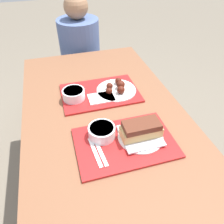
{
  "coord_description": "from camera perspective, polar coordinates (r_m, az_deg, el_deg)",
  "views": [
    {
      "loc": [
        -0.2,
        -0.86,
        1.52
      ],
      "look_at": [
        0.03,
        -0.05,
        0.8
      ],
      "focal_mm": 35.0,
      "sensor_mm": 36.0,
      "label": 1
    }
  ],
  "objects": [
    {
      "name": "ground_plane",
      "position": [
        1.76,
        -1.39,
        -19.52
      ],
      "size": [
        12.0,
        12.0,
        0.0
      ],
      "primitive_type": "plane",
      "color": "#706656"
    },
    {
      "name": "picnic_table",
      "position": [
        1.23,
        -1.87,
        -3.8
      ],
      "size": [
        0.84,
        1.5,
        0.76
      ],
      "color": "brown",
      "rests_on": "ground_plane"
    },
    {
      "name": "picnic_bench_far",
      "position": [
        2.16,
        -8.27,
        8.37
      ],
      "size": [
        0.8,
        0.28,
        0.47
      ],
      "color": "brown",
      "rests_on": "ground_plane"
    },
    {
      "name": "tray_near",
      "position": [
        1.0,
        3.39,
        -7.98
      ],
      "size": [
        0.44,
        0.3,
        0.01
      ],
      "color": "red",
      "rests_on": "picnic_table"
    },
    {
      "name": "tray_far",
      "position": [
        1.29,
        -3.1,
        4.96
      ],
      "size": [
        0.44,
        0.3,
        0.01
      ],
      "color": "red",
      "rests_on": "picnic_table"
    },
    {
      "name": "bowl_coleslaw_near",
      "position": [
        1.0,
        -2.69,
        -5.06
      ],
      "size": [
        0.12,
        0.12,
        0.05
      ],
      "color": "silver",
      "rests_on": "tray_near"
    },
    {
      "name": "brisket_sandwich_plate",
      "position": [
        1.0,
        7.55,
        -5.13
      ],
      "size": [
        0.21,
        0.21,
        0.09
      ],
      "color": "white",
      "rests_on": "tray_near"
    },
    {
      "name": "plastic_fork_near",
      "position": [
        0.95,
        -4.44,
        -10.42
      ],
      "size": [
        0.03,
        0.17,
        0.0
      ],
      "color": "white",
      "rests_on": "tray_near"
    },
    {
      "name": "plastic_knife_near",
      "position": [
        0.96,
        -3.14,
        -10.16
      ],
      "size": [
        0.03,
        0.17,
        0.0
      ],
      "color": "white",
      "rests_on": "tray_near"
    },
    {
      "name": "condiment_packet",
      "position": [
        1.04,
        2.41,
        -4.95
      ],
      "size": [
        0.04,
        0.03,
        0.01
      ],
      "color": "#A59E93",
      "rests_on": "tray_near"
    },
    {
      "name": "bowl_coleslaw_far",
      "position": [
        1.24,
        -9.99,
        4.7
      ],
      "size": [
        0.12,
        0.12,
        0.05
      ],
      "color": "silver",
      "rests_on": "tray_far"
    },
    {
      "name": "wings_plate_far",
      "position": [
        1.29,
        1.25,
        6.24
      ],
      "size": [
        0.23,
        0.23,
        0.06
      ],
      "color": "white",
      "rests_on": "tray_far"
    },
    {
      "name": "napkin_far",
      "position": [
        1.24,
        -2.8,
        3.72
      ],
      "size": [
        0.14,
        0.1,
        0.01
      ],
      "color": "white",
      "rests_on": "tray_far"
    },
    {
      "name": "person_seated_across",
      "position": [
        2.0,
        -8.46,
        17.21
      ],
      "size": [
        0.34,
        0.34,
        0.68
      ],
      "color": "#4C6093",
      "rests_on": "picnic_bench_far"
    }
  ]
}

